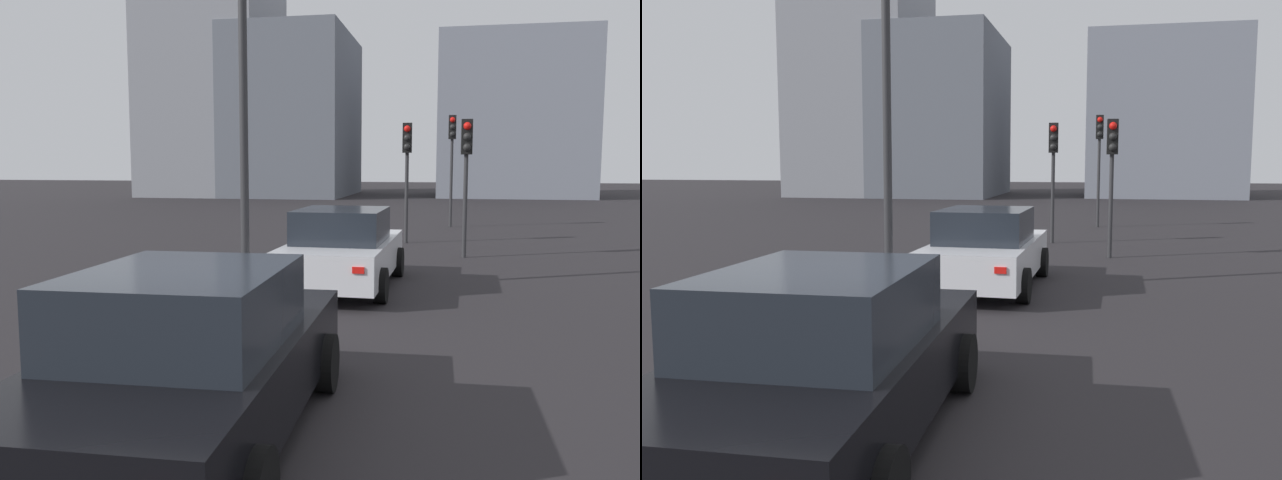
% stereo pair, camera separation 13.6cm
% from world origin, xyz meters
% --- Properties ---
extents(ground_plane, '(160.00, 160.00, 0.20)m').
position_xyz_m(ground_plane, '(0.00, 0.00, -0.10)').
color(ground_plane, black).
extents(car_white_lead, '(4.74, 2.17, 1.58)m').
position_xyz_m(car_white_lead, '(7.77, 0.17, 0.76)').
color(car_white_lead, silver).
rests_on(car_white_lead, ground_plane).
extents(car_black_second, '(4.86, 2.18, 1.60)m').
position_xyz_m(car_black_second, '(0.04, 0.23, 0.77)').
color(car_black_second, black).
rests_on(car_black_second, ground_plane).
extents(traffic_light_near_left, '(0.32, 0.29, 3.59)m').
position_xyz_m(traffic_light_near_left, '(12.51, -2.26, 2.59)').
color(traffic_light_near_left, '#2D2D30').
rests_on(traffic_light_near_left, ground_plane).
extents(traffic_light_near_right, '(0.32, 0.28, 3.68)m').
position_xyz_m(traffic_light_near_right, '(15.46, -0.53, 2.66)').
color(traffic_light_near_right, '#2D2D30').
rests_on(traffic_light_near_right, ground_plane).
extents(traffic_light_far_left, '(0.32, 0.29, 4.27)m').
position_xyz_m(traffic_light_far_left, '(21.07, -1.84, 3.06)').
color(traffic_light_far_left, '#2D2D30').
rests_on(traffic_light_far_left, ground_plane).
extents(street_lamp_kerbside, '(0.56, 0.36, 8.46)m').
position_xyz_m(street_lamp_kerbside, '(6.71, 1.87, 4.90)').
color(street_lamp_kerbside, '#2D2D30').
rests_on(street_lamp_kerbside, ground_plane).
extents(building_facade_left, '(9.50, 10.63, 11.48)m').
position_xyz_m(building_facade_left, '(46.38, -6.00, 5.74)').
color(building_facade_left, gray).
rests_on(building_facade_left, ground_plane).
extents(building_facade_center, '(12.87, 8.33, 11.96)m').
position_xyz_m(building_facade_center, '(45.06, 10.00, 5.98)').
color(building_facade_center, slate).
rests_on(building_facade_center, ground_plane).
extents(building_facade_right, '(10.18, 8.77, 16.47)m').
position_xyz_m(building_facade_right, '(43.78, 16.00, 8.24)').
color(building_facade_right, gray).
rests_on(building_facade_right, ground_plane).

